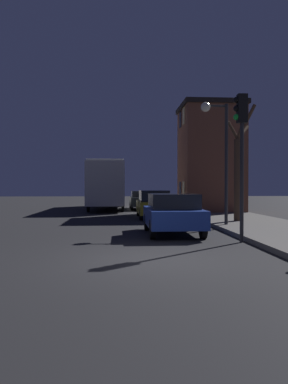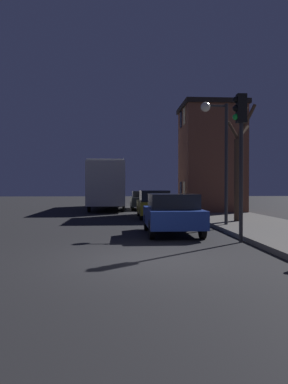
% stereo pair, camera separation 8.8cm
% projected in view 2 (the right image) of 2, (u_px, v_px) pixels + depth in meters
% --- Properties ---
extents(ground_plane, '(120.00, 120.00, 0.00)m').
position_uv_depth(ground_plane, '(151.00, 259.00, 9.05)').
color(ground_plane, black).
extents(brick_building, '(4.07, 4.23, 7.11)m').
position_uv_depth(brick_building, '(211.00, 157.00, 25.12)').
color(brick_building, brown).
rests_on(brick_building, sidewalk).
extents(streetlamp, '(1.17, 0.41, 5.18)m').
position_uv_depth(streetlamp, '(218.00, 140.00, 15.83)').
color(streetlamp, '#28282B').
rests_on(streetlamp, sidewalk).
extents(traffic_light, '(0.43, 0.24, 4.68)m').
position_uv_depth(traffic_light, '(240.00, 137.00, 11.77)').
color(traffic_light, '#28282B').
rests_on(traffic_light, ground).
extents(bare_tree, '(1.42, 1.71, 5.43)m').
position_uv_depth(bare_tree, '(239.00, 169.00, 17.53)').
color(bare_tree, '#473323').
rests_on(bare_tree, sidewalk).
extents(bus, '(2.60, 10.71, 3.60)m').
position_uv_depth(bus, '(108.00, 182.00, 29.56)').
color(bus, beige).
rests_on(bus, ground).
extents(car_near_lane, '(1.90, 3.88, 1.50)m').
position_uv_depth(car_near_lane, '(172.00, 213.00, 13.78)').
color(car_near_lane, navy).
rests_on(car_near_lane, ground).
extents(car_mid_lane, '(1.73, 4.36, 1.56)m').
position_uv_depth(car_mid_lane, '(154.00, 204.00, 21.01)').
color(car_mid_lane, olive).
rests_on(car_mid_lane, ground).
extents(car_far_lane, '(1.86, 4.60, 1.44)m').
position_uv_depth(car_far_lane, '(143.00, 200.00, 29.13)').
color(car_far_lane, black).
rests_on(car_far_lane, ground).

